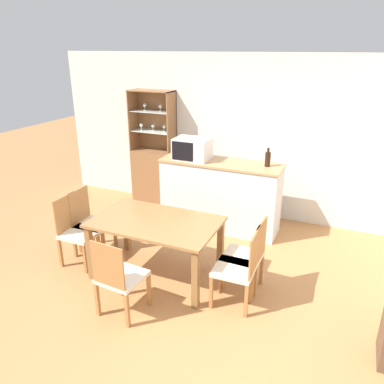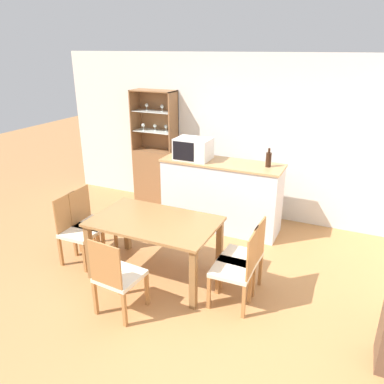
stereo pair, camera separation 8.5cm
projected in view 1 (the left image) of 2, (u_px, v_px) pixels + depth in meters
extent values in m
plane|color=#B27A47|center=(178.00, 301.00, 4.13)|extent=(18.00, 18.00, 0.00)
cube|color=silver|center=(249.00, 138.00, 5.91)|extent=(6.80, 0.06, 2.55)
cube|color=silver|center=(220.00, 196.00, 5.67)|extent=(1.77, 0.54, 1.02)
cube|color=tan|center=(221.00, 163.00, 5.48)|extent=(1.80, 0.57, 0.03)
cube|color=brown|center=(154.00, 176.00, 6.64)|extent=(0.75, 0.34, 0.95)
cube|color=brown|center=(157.00, 120.00, 6.42)|extent=(0.75, 0.02, 1.01)
cube|color=brown|center=(134.00, 120.00, 6.42)|extent=(0.02, 0.34, 1.01)
cube|color=brown|center=(172.00, 123.00, 6.14)|extent=(0.02, 0.34, 1.01)
cube|color=brown|center=(151.00, 91.00, 6.10)|extent=(0.75, 0.34, 0.02)
cube|color=silver|center=(153.00, 131.00, 6.34)|extent=(0.70, 0.30, 0.01)
cube|color=silver|center=(152.00, 111.00, 6.22)|extent=(0.70, 0.30, 0.01)
cylinder|color=silver|center=(141.00, 130.00, 6.39)|extent=(0.04, 0.04, 0.01)
cylinder|color=silver|center=(141.00, 128.00, 6.38)|extent=(0.01, 0.01, 0.06)
sphere|color=silver|center=(141.00, 125.00, 6.36)|extent=(0.06, 0.06, 0.06)
cylinder|color=silver|center=(145.00, 110.00, 6.30)|extent=(0.04, 0.04, 0.01)
cylinder|color=silver|center=(145.00, 108.00, 6.29)|extent=(0.01, 0.01, 0.06)
sphere|color=silver|center=(145.00, 105.00, 6.27)|extent=(0.06, 0.06, 0.06)
cylinder|color=silver|center=(153.00, 131.00, 6.36)|extent=(0.04, 0.04, 0.01)
cylinder|color=silver|center=(153.00, 129.00, 6.34)|extent=(0.01, 0.01, 0.06)
sphere|color=silver|center=(153.00, 126.00, 6.33)|extent=(0.06, 0.06, 0.06)
cylinder|color=silver|center=(160.00, 111.00, 6.18)|extent=(0.04, 0.04, 0.01)
cylinder|color=silver|center=(160.00, 109.00, 6.16)|extent=(0.01, 0.01, 0.06)
sphere|color=silver|center=(160.00, 106.00, 6.15)|extent=(0.06, 0.06, 0.06)
cylinder|color=silver|center=(164.00, 131.00, 6.30)|extent=(0.04, 0.04, 0.01)
cylinder|color=silver|center=(164.00, 130.00, 6.29)|extent=(0.01, 0.01, 0.06)
sphere|color=silver|center=(164.00, 126.00, 6.27)|extent=(0.06, 0.06, 0.06)
cube|color=olive|center=(155.00, 222.00, 4.36)|extent=(1.47, 0.90, 0.03)
cube|color=olive|center=(90.00, 253.00, 4.41)|extent=(0.07, 0.07, 0.70)
cube|color=olive|center=(196.00, 280.00, 3.91)|extent=(0.07, 0.07, 0.70)
cube|color=olive|center=(127.00, 226.00, 5.07)|extent=(0.07, 0.07, 0.70)
cube|color=olive|center=(220.00, 246.00, 4.57)|extent=(0.07, 0.07, 0.70)
cube|color=beige|center=(94.00, 225.00, 4.96)|extent=(0.43, 0.43, 0.05)
cube|color=#A8703D|center=(79.00, 206.00, 4.94)|extent=(0.03, 0.39, 0.45)
cube|color=#A8703D|center=(115.00, 236.00, 5.14)|extent=(0.04, 0.04, 0.39)
cube|color=#A8703D|center=(99.00, 249.00, 4.81)|extent=(0.04, 0.04, 0.39)
cube|color=#A8703D|center=(92.00, 231.00, 5.27)|extent=(0.04, 0.04, 0.39)
cube|color=#A8703D|center=(75.00, 243.00, 4.94)|extent=(0.04, 0.04, 0.39)
cube|color=beige|center=(234.00, 269.00, 3.97)|extent=(0.43, 0.43, 0.05)
cube|color=#A8703D|center=(254.00, 253.00, 3.81)|extent=(0.03, 0.39, 0.45)
cube|color=#A8703D|center=(211.00, 292.00, 3.96)|extent=(0.04, 0.04, 0.39)
cube|color=#A8703D|center=(222.00, 274.00, 4.29)|extent=(0.04, 0.04, 0.39)
cube|color=#A8703D|center=(246.00, 301.00, 3.82)|extent=(0.04, 0.04, 0.39)
cube|color=#A8703D|center=(255.00, 281.00, 4.15)|extent=(0.04, 0.04, 0.39)
cube|color=beige|center=(242.00, 257.00, 4.20)|extent=(0.44, 0.44, 0.05)
cube|color=#A8703D|center=(260.00, 241.00, 4.03)|extent=(0.03, 0.39, 0.45)
cube|color=#A8703D|center=(219.00, 278.00, 4.20)|extent=(0.04, 0.04, 0.39)
cube|color=#A8703D|center=(231.00, 262.00, 4.52)|extent=(0.04, 0.04, 0.39)
cube|color=#A8703D|center=(252.00, 287.00, 4.05)|extent=(0.04, 0.04, 0.39)
cube|color=#A8703D|center=(261.00, 269.00, 4.37)|extent=(0.04, 0.04, 0.39)
cube|color=beige|center=(122.00, 277.00, 3.84)|extent=(0.45, 0.45, 0.05)
cube|color=#A8703D|center=(108.00, 265.00, 3.59)|extent=(0.39, 0.05, 0.45)
cube|color=#A8703D|center=(121.00, 280.00, 4.16)|extent=(0.04, 0.04, 0.39)
cube|color=#A8703D|center=(149.00, 290.00, 4.00)|extent=(0.04, 0.04, 0.39)
cube|color=#A8703D|center=(97.00, 299.00, 3.85)|extent=(0.04, 0.04, 0.39)
cube|color=#A8703D|center=(127.00, 311.00, 3.68)|extent=(0.04, 0.04, 0.39)
cube|color=beige|center=(81.00, 234.00, 4.73)|extent=(0.43, 0.43, 0.05)
cube|color=#A8703D|center=(65.00, 213.00, 4.71)|extent=(0.02, 0.39, 0.45)
cube|color=#A8703D|center=(104.00, 245.00, 4.90)|extent=(0.04, 0.04, 0.39)
cube|color=#A8703D|center=(85.00, 259.00, 4.58)|extent=(0.04, 0.04, 0.39)
cube|color=#A8703D|center=(80.00, 239.00, 5.04)|extent=(0.04, 0.04, 0.39)
cube|color=#A8703D|center=(61.00, 253.00, 4.71)|extent=(0.04, 0.04, 0.39)
cube|color=silver|center=(192.00, 149.00, 5.55)|extent=(0.52, 0.38, 0.32)
cube|color=black|center=(182.00, 151.00, 5.41)|extent=(0.33, 0.01, 0.28)
cylinder|color=black|center=(268.00, 159.00, 5.23)|extent=(0.08, 0.08, 0.20)
cylinder|color=black|center=(268.00, 150.00, 5.18)|extent=(0.03, 0.03, 0.06)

